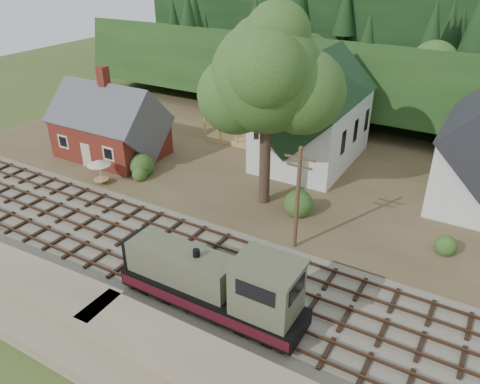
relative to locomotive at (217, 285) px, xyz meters
The scene contains 16 objects.
ground 6.79m from the locomotive, 152.36° to the left, with size 140.00×140.00×0.00m, color #384C1E.
embankment 8.20m from the locomotive, 136.19° to the right, with size 64.00×5.00×1.60m, color #7F7259.
railroad_bed 6.76m from the locomotive, 152.36° to the left, with size 64.00×11.00×0.16m, color #726B5B.
village_flat 21.85m from the locomotive, 105.26° to the left, with size 64.00×26.00×0.30m, color brown.
hillside 45.41m from the locomotive, 97.26° to the left, with size 70.00×28.00×8.00m, color #1E3F19.
ridge 61.30m from the locomotive, 95.37° to the left, with size 80.00×20.00×12.00m, color black.
depot 25.88m from the locomotive, 147.21° to the left, with size 10.80×7.41×9.00m.
church 23.20m from the locomotive, 99.34° to the left, with size 8.40×15.17×13.00m.
timber_frame 27.64m from the locomotive, 115.14° to the left, with size 8.20×6.20×6.99m.
lattice_tower 34.09m from the locomotive, 110.73° to the left, with size 3.20×3.20×12.12m.
big_tree 15.83m from the locomotive, 105.24° to the left, with size 10.90×8.40×14.70m.
telegraph_pole_near 8.58m from the locomotive, 81.21° to the left, with size 2.20×0.28×8.00m.
locomotive is the anchor object (origin of this frame).
car_blue 23.03m from the locomotive, 143.24° to the left, with size 1.30×3.24×1.10m, color #5E7DCB.
car_green 29.14m from the locomotive, 147.80° to the left, with size 1.30×3.74×1.23m, color #88AB77.
patio_set 19.86m from the locomotive, 154.65° to the left, with size 2.10×2.10×2.34m.
Camera 1 is at (17.63, -20.82, 19.53)m, focal length 35.00 mm.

